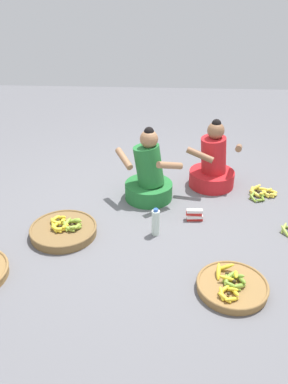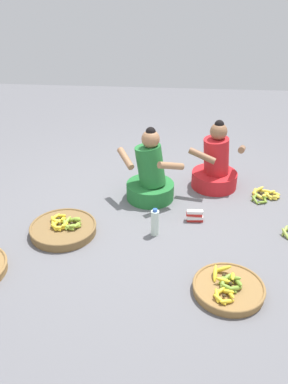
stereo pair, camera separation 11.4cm
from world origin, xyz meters
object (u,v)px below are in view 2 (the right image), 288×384
object	(u,v)px
vendor_woman_front	(150,177)
packet_carton_stack	(195,216)
banana_basket_near_bicycle	(63,228)
water_bottle	(155,223)
loose_bananas_back_right	(265,195)
vendor_woman_behind	(215,166)
banana_basket_back_left	(228,288)

from	to	relation	value
vendor_woman_front	packet_carton_stack	xyz separation A→B (m)	(0.48, -0.42, -0.21)
banana_basket_near_bicycle	water_bottle	size ratio (longest dim) A/B	2.26
loose_bananas_back_right	packet_carton_stack	world-z (taller)	packet_carton_stack
vendor_woman_behind	loose_bananas_back_right	bearing A→B (deg)	-20.44
banana_basket_back_left	packet_carton_stack	bearing A→B (deg)	103.79
vendor_woman_front	banana_basket_back_left	size ratio (longest dim) A/B	1.45
vendor_woman_front	water_bottle	xyz separation A→B (m)	(0.10, -0.69, -0.13)
vendor_woman_front	loose_bananas_back_right	bearing A→B (deg)	6.00
banana_basket_back_left	banana_basket_near_bicycle	size ratio (longest dim) A/B	0.89
water_bottle	packet_carton_stack	distance (m)	0.47
vendor_woman_behind	water_bottle	world-z (taller)	vendor_woman_behind
water_bottle	vendor_woman_behind	bearing A→B (deg)	59.01
vendor_woman_behind	water_bottle	xyz separation A→B (m)	(-0.62, -1.03, -0.13)
banana_basket_near_bicycle	packet_carton_stack	world-z (taller)	banana_basket_near_bicycle
vendor_woman_front	packet_carton_stack	distance (m)	0.67
vendor_woman_front	vendor_woman_behind	size ratio (longest dim) A/B	1.02
vendor_woman_behind	banana_basket_back_left	size ratio (longest dim) A/B	1.42
banana_basket_back_left	loose_bananas_back_right	xyz separation A→B (m)	(0.54, 1.55, -0.01)
banana_basket_back_left	water_bottle	size ratio (longest dim) A/B	2.01
water_bottle	packet_carton_stack	size ratio (longest dim) A/B	1.64
loose_bananas_back_right	water_bottle	bearing A→B (deg)	-144.89
banana_basket_near_bicycle	loose_bananas_back_right	bearing A→B (deg)	23.36
vendor_woman_behind	water_bottle	size ratio (longest dim) A/B	2.86
banana_basket_near_bicycle	water_bottle	xyz separation A→B (m)	(0.87, 0.06, 0.08)
banana_basket_back_left	banana_basket_near_bicycle	distance (m)	1.65
vendor_woman_behind	banana_basket_near_bicycle	distance (m)	1.86
loose_bananas_back_right	vendor_woman_behind	bearing A→B (deg)	159.56
vendor_woman_behind	banana_basket_near_bicycle	size ratio (longest dim) A/B	1.27
vendor_woman_front	water_bottle	size ratio (longest dim) A/B	2.92
loose_bananas_back_right	water_bottle	world-z (taller)	water_bottle
loose_bananas_back_right	packet_carton_stack	xyz separation A→B (m)	(-0.79, -0.56, 0.03)
loose_bananas_back_right	water_bottle	xyz separation A→B (m)	(-1.17, -0.82, 0.10)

